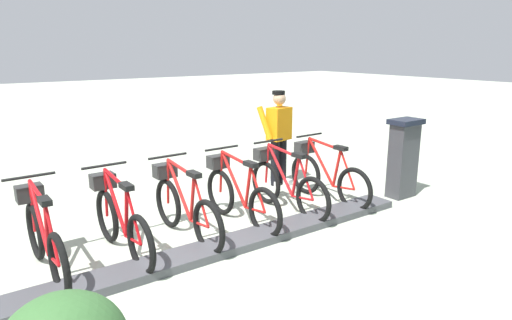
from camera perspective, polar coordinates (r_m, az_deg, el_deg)
name	(u,v)px	position (r m, az deg, el deg)	size (l,w,h in m)	color
ground_plane	(224,250)	(5.53, -4.13, -11.38)	(60.00, 60.00, 0.00)	#B1BAA5
dock_rail_base	(224,247)	(5.51, -4.14, -10.91)	(0.44, 5.74, 0.10)	#47474C
payment_kiosk	(403,157)	(7.58, 18.18, 0.37)	(0.36, 0.52, 1.28)	#38383D
bike_docked_0	(325,175)	(7.15, 8.81, -1.84)	(1.72, 0.54, 1.02)	black
bike_docked_1	(285,183)	(6.63, 3.68, -2.99)	(1.72, 0.54, 1.02)	black
bike_docked_2	(238,194)	(6.16, -2.30, -4.30)	(1.72, 0.54, 1.02)	black
bike_docked_3	(184,206)	(5.78, -9.17, -5.75)	(1.72, 0.54, 1.02)	black
bike_docked_4	(120,220)	(5.50, -16.92, -7.27)	(1.72, 0.54, 1.02)	black
bike_docked_5	(43,236)	(5.33, -25.40, -8.77)	(1.72, 0.54, 1.02)	black
worker_near_rack	(279,135)	(7.79, 2.88, 3.25)	(0.50, 0.67, 1.66)	white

